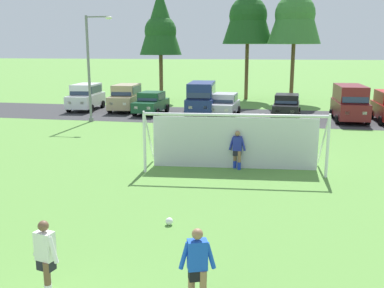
# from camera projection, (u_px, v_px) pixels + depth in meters

# --- Properties ---
(ground_plane) EXTENTS (400.00, 400.00, 0.00)m
(ground_plane) POSITION_uv_depth(u_px,v_px,m) (207.00, 156.00, 20.59)
(ground_plane) COLOR #598C3D
(parking_lot_strip) EXTENTS (52.00, 8.40, 0.01)m
(parking_lot_strip) POSITION_uv_depth(u_px,v_px,m) (234.00, 116.00, 32.94)
(parking_lot_strip) COLOR #333335
(parking_lot_strip) RESTS_ON ground
(soccer_ball) EXTENTS (0.22, 0.22, 0.22)m
(soccer_ball) POSITION_uv_depth(u_px,v_px,m) (169.00, 221.00, 12.52)
(soccer_ball) COLOR white
(soccer_ball) RESTS_ON ground
(soccer_goal) EXTENTS (7.56, 2.60, 2.57)m
(soccer_goal) POSITION_uv_depth(u_px,v_px,m) (234.00, 140.00, 18.08)
(soccer_goal) COLOR white
(soccer_goal) RESTS_ON ground
(player_striker_near) EXTENTS (0.73, 0.34, 1.64)m
(player_striker_near) POSITION_uv_depth(u_px,v_px,m) (237.00, 150.00, 18.26)
(player_striker_near) COLOR #936B4C
(player_striker_near) RESTS_ON ground
(player_midfield_center) EXTENTS (0.71, 0.39, 1.64)m
(player_midfield_center) POSITION_uv_depth(u_px,v_px,m) (46.00, 258.00, 8.80)
(player_midfield_center) COLOR brown
(player_midfield_center) RESTS_ON ground
(player_defender_far) EXTENTS (0.74, 0.36, 1.64)m
(player_defender_far) POSITION_uv_depth(u_px,v_px,m) (197.00, 268.00, 8.42)
(player_defender_far) COLOR #936B4C
(player_defender_far) RESTS_ON ground
(parked_car_slot_far_left) EXTENTS (2.40, 4.73, 2.16)m
(parked_car_slot_far_left) POSITION_uv_depth(u_px,v_px,m) (86.00, 97.00, 36.06)
(parked_car_slot_far_left) COLOR silver
(parked_car_slot_far_left) RESTS_ON ground
(parked_car_slot_left) EXTENTS (2.35, 4.71, 2.16)m
(parked_car_slot_left) POSITION_uv_depth(u_px,v_px,m) (126.00, 97.00, 35.52)
(parked_car_slot_left) COLOR tan
(parked_car_slot_left) RESTS_ON ground
(parked_car_slot_center_left) EXTENTS (2.16, 4.26, 1.72)m
(parked_car_slot_center_left) POSITION_uv_depth(u_px,v_px,m) (151.00, 103.00, 33.83)
(parked_car_slot_center_left) COLOR #194C2D
(parked_car_slot_center_left) RESTS_ON ground
(parked_car_slot_center) EXTENTS (2.44, 4.92, 2.52)m
(parked_car_slot_center) POSITION_uv_depth(u_px,v_px,m) (201.00, 98.00, 33.05)
(parked_car_slot_center) COLOR navy
(parked_car_slot_center) RESTS_ON ground
(parked_car_slot_center_right) EXTENTS (2.19, 4.28, 1.72)m
(parked_car_slot_center_right) POSITION_uv_depth(u_px,v_px,m) (225.00, 105.00, 32.72)
(parked_car_slot_center_right) COLOR #B2B2BC
(parked_car_slot_center_right) RESTS_ON ground
(parked_car_slot_right) EXTENTS (2.23, 4.30, 1.72)m
(parked_car_slot_right) POSITION_uv_depth(u_px,v_px,m) (286.00, 106.00, 32.08)
(parked_car_slot_right) COLOR black
(parked_car_slot_right) RESTS_ON ground
(parked_car_slot_far_right) EXTENTS (2.28, 4.84, 2.52)m
(parked_car_slot_far_right) POSITION_uv_depth(u_px,v_px,m) (350.00, 102.00, 30.42)
(parked_car_slot_far_right) COLOR maroon
(parked_car_slot_far_right) RESTS_ON ground
(tree_left_edge) EXTENTS (4.01, 4.01, 10.70)m
(tree_left_edge) POSITION_uv_depth(u_px,v_px,m) (160.00, 23.00, 40.68)
(tree_left_edge) COLOR brown
(tree_left_edge) RESTS_ON ground
(tree_mid_left) EXTENTS (4.95, 4.95, 13.21)m
(tree_mid_left) POSITION_uv_depth(u_px,v_px,m) (248.00, 6.00, 42.07)
(tree_mid_left) COLOR brown
(tree_mid_left) RESTS_ON ground
(tree_center_back) EXTENTS (4.92, 4.92, 13.12)m
(tree_center_back) POSITION_uv_depth(u_px,v_px,m) (296.00, 4.00, 39.64)
(tree_center_back) COLOR brown
(tree_center_back) RESTS_ON ground
(street_lamp) EXTENTS (2.00, 0.32, 7.21)m
(street_lamp) POSITION_uv_depth(u_px,v_px,m) (91.00, 68.00, 29.67)
(street_lamp) COLOR slate
(street_lamp) RESTS_ON ground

